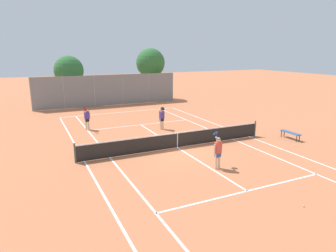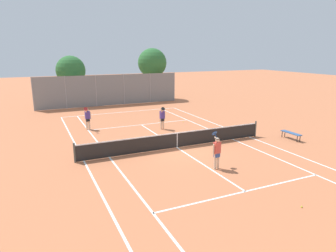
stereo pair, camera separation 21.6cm
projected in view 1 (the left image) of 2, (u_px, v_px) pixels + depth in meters
name	position (u px, v px, depth m)	size (l,w,h in m)	color
ground_plane	(177.00, 148.00, 18.07)	(120.00, 120.00, 0.00)	#C67047
court_line_markings	(177.00, 148.00, 18.07)	(11.10, 23.90, 0.01)	white
tennis_net	(177.00, 140.00, 17.94)	(12.00, 0.10, 1.07)	#474C47
player_near_side	(218.00, 151.00, 14.65)	(0.60, 0.78, 1.77)	beige
player_far_left	(87.00, 117.00, 21.99)	(0.59, 0.80, 1.77)	beige
player_far_right	(162.00, 117.00, 22.13)	(0.57, 0.81, 1.77)	beige
loose_tennis_ball_1	(304.00, 206.00, 11.19)	(0.07, 0.07, 0.07)	#D1DB33
loose_tennis_ball_2	(183.00, 122.00, 24.52)	(0.07, 0.07, 0.07)	#D1DB33
courtside_bench	(290.00, 133.00, 19.77)	(0.36, 1.50, 0.47)	#33598C
back_fence	(109.00, 90.00, 31.75)	(15.21, 0.08, 3.28)	gray
tree_behind_left	(69.00, 71.00, 32.49)	(3.16, 3.16, 5.22)	brown
tree_behind_right	(150.00, 64.00, 35.63)	(3.43, 3.43, 6.03)	brown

